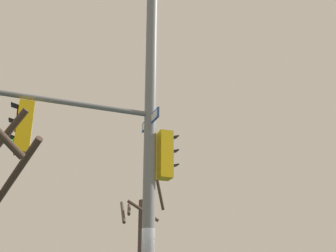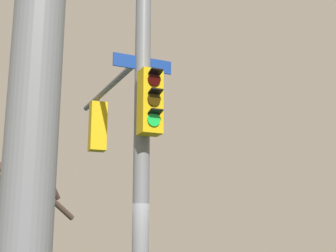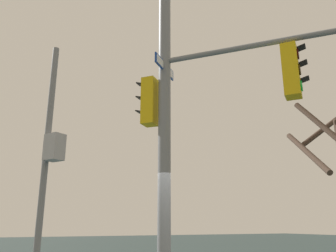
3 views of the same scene
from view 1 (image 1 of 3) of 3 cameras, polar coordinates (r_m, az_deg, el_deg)
name	(u,v)px [view 1 (image 1 of 3)]	position (r m, az deg, el deg)	size (l,w,h in m)	color
main_signal_pole_assembly	(137,115)	(9.51, -4.26, 1.46)	(3.20, 4.69, 9.64)	slate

